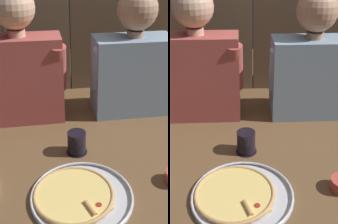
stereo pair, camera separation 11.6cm
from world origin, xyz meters
The scene contains 5 objects.
ground_plane centered at (0.00, 0.00, 0.00)m, with size 3.20×3.20×0.00m, color brown.
pizza_tray centered at (-0.09, -0.18, 0.01)m, with size 0.35×0.35×0.03m.
drinking_glass centered at (-0.06, 0.08, 0.05)m, with size 0.09×0.09×0.10m.
diner_left centered at (-0.28, 0.42, 0.30)m, with size 0.43×0.20×0.64m.
diner_right centered at (0.28, 0.42, 0.28)m, with size 0.43×0.21×0.62m.
Camera 2 is at (-0.07, -0.92, 0.74)m, focal length 46.74 mm.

